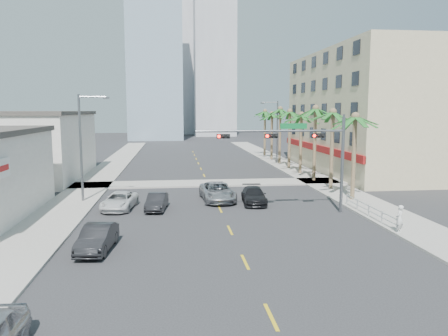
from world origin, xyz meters
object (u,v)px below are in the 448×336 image
Objects in this scene: car_lane_left at (157,202)px; pedestrian at (400,219)px; traffic_signal_mast at (301,146)px; car_lane_center at (217,192)px; car_parked_far at (119,201)px; car_parked_mid at (97,238)px; car_lane_right at (254,196)px.

pedestrian is at bearing -23.41° from car_lane_left.
traffic_signal_mast reaches higher than car_lane_left.
car_lane_center is (-5.66, 5.38, -4.28)m from traffic_signal_mast.
car_parked_far is 0.84× the size of car_lane_center.
car_parked_mid is 1.10× the size of car_lane_left.
car_lane_right is 2.67× the size of pedestrian.
pedestrian is (15.21, -8.70, 0.37)m from car_lane_left.
car_lane_right is at bearing 16.62° from car_lane_left.
traffic_signal_mast is 11.83m from car_lane_left.
traffic_signal_mast is 8.68m from pedestrian.
traffic_signal_mast is 8.91m from car_lane_center.
traffic_signal_mast is at bearing -95.79° from pedestrian.
car_lane_right is (10.84, 0.86, 0.01)m from car_parked_far.
car_lane_left is 0.84× the size of car_lane_right.
traffic_signal_mast reaches higher than pedestrian.
car_lane_right reaches higher than car_lane_left.
car_parked_mid reaches higher than car_lane_left.
traffic_signal_mast is at bearing -47.05° from car_lane_center.
car_parked_far is 10.88m from car_lane_right.
traffic_signal_mast is 6.51m from car_lane_right.
car_parked_mid is 2.49× the size of pedestrian.
car_lane_left is 17.53m from pedestrian.
car_parked_far is 1.02× the size of car_lane_right.
traffic_signal_mast is 1.97× the size of car_lane_center.
car_lane_center is (7.92, 12.57, 0.07)m from car_parked_mid.
pedestrian is (18.10, 0.98, 0.31)m from car_parked_mid.
traffic_signal_mast is at bearing -6.74° from car_lane_left.
car_lane_right is at bearing 125.25° from traffic_signal_mast.
car_lane_left is 2.25× the size of pedestrian.
traffic_signal_mast is at bearing 33.32° from car_parked_mid.
pedestrian reaches higher than car_parked_mid.
car_parked_mid is 14.86m from car_lane_center.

